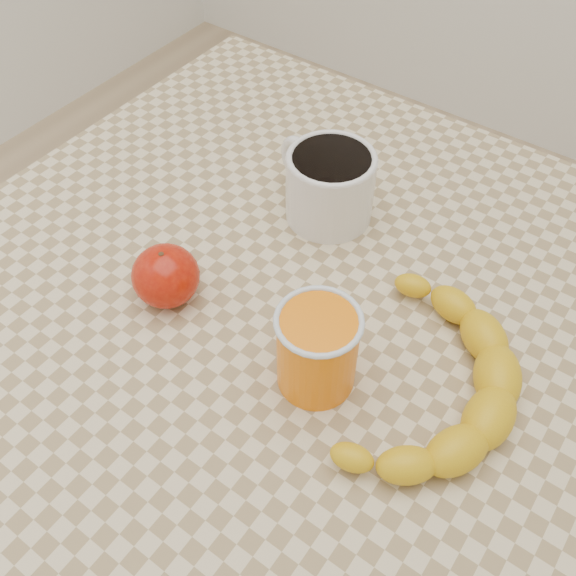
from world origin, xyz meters
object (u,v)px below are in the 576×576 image
Objects in this scene: orange_juice_glass at (317,349)px; table at (288,348)px; coffee_mug at (329,182)px; apple at (166,276)px; banana at (429,380)px.

table is at bearing 141.13° from orange_juice_glass.
apple is at bearing -107.13° from coffee_mug.
banana is at bearing 10.79° from apple.
orange_juice_glass reaches higher than apple.
orange_juice_glass is at bearing -157.46° from banana.
apple is 0.27× the size of banana.
coffee_mug is at bearing 106.97° from table.
apple reaches higher than banana.
coffee_mug is 0.26m from banana.
orange_juice_glass is 0.32× the size of banana.
orange_juice_glass is 1.20× the size of apple.
orange_juice_glass is 0.11m from banana.
apple is at bearing -173.44° from banana.
coffee_mug reaches higher than apple.
table is 2.77× the size of banana.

